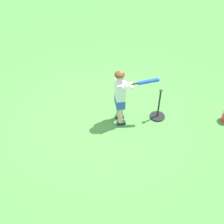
{
  "coord_description": "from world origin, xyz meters",
  "views": [
    {
      "loc": [
        -2.01,
        3.41,
        3.65
      ],
      "look_at": [
        -0.36,
        0.17,
        0.45
      ],
      "focal_mm": 46.23,
      "sensor_mm": 36.0,
      "label": 1
    }
  ],
  "objects": [
    {
      "name": "child_batter",
      "position": [
        -0.39,
        -0.15,
        0.65
      ],
      "size": [
        0.7,
        0.54,
        1.08
      ],
      "color": "#232328",
      "rests_on": "ground"
    },
    {
      "name": "ground_plane",
      "position": [
        0.0,
        0.0,
        0.0
      ],
      "size": [
        40.0,
        40.0,
        0.0
      ],
      "primitive_type": "plane",
      "color": "#519942"
    },
    {
      "name": "batting_tee",
      "position": [
        -0.95,
        -0.55,
        0.1
      ],
      "size": [
        0.28,
        0.28,
        0.62
      ],
      "color": "black",
      "rests_on": "ground"
    }
  ]
}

